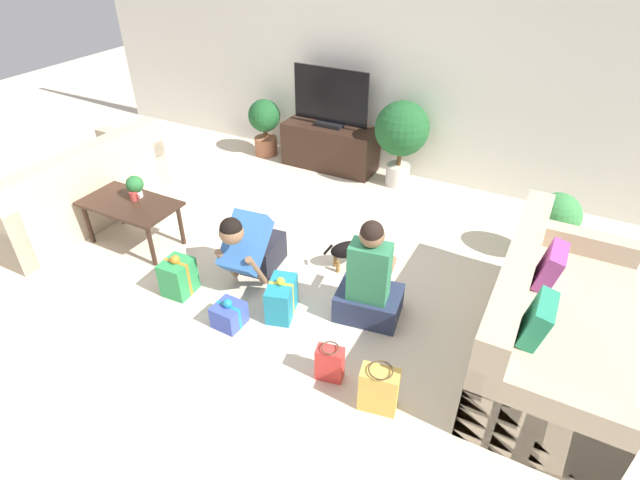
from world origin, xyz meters
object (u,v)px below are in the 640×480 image
Objects in this scene: tv_console at (330,147)px; person_sitting at (369,284)px; gift_box_b at (178,277)px; sofa_right at (550,327)px; potted_plant_back_right at (402,132)px; person_kneeling at (251,246)px; gift_bag_a at (379,389)px; tabletop_plant at (135,186)px; sofa_left at (74,193)px; gift_box_a at (229,315)px; gift_bag_b at (330,363)px; gift_box_c at (282,298)px; potted_plant_corner_right at (555,221)px; dog at (353,249)px; mug at (134,196)px; tv at (330,101)px; coffee_table at (130,208)px; potted_plant_back_left at (265,123)px.

person_sitting is at bearing -56.79° from tv_console.
sofa_right is at bearing 13.17° from gift_box_b.
potted_plant_back_right is at bearing 42.49° from sofa_right.
person_kneeling is 1.75m from gift_bag_a.
tabletop_plant is at bearing 92.48° from sofa_right.
sofa_left is 3.68m from potted_plant_back_right.
gift_box_a is 0.98m from gift_bag_b.
person_kneeling reaches higher than gift_box_c.
potted_plant_back_right is at bearing 155.99° from potted_plant_corner_right.
gift_box_b is (-1.20, -1.05, -0.04)m from dog.
gift_bag_b is at bearing 78.21° from sofa_left.
sofa_left is 16.48× the size of mug.
tv_console is 3.95× the size of gift_bag_b.
sofa_left is at bearing -8.42° from person_sitting.
potted_plant_back_right is at bearing -35.22° from dog.
tv is 0.95× the size of potted_plant_back_right.
gift_box_b reaches higher than gift_box_c.
person_sitting reaches higher than mug.
gift_bag_b is (3.43, -0.72, -0.17)m from sofa_left.
dog is (2.10, 0.65, -0.20)m from coffee_table.
gift_box_a is at bearing -22.94° from tabletop_plant.
potted_plant_corner_right is 2.81m from person_kneeling.
gift_bag_b is (0.67, -0.43, -0.01)m from gift_box_c.
potted_plant_back_left is at bearing 167.72° from potted_plant_corner_right.
potted_plant_back_left is at bearing 133.05° from gift_bag_a.
potted_plant_back_left is 4.33m from gift_bag_a.
mug is (-0.89, 0.46, 0.35)m from gift_box_b.
tv reaches higher than gift_box_a.
gift_box_a is at bearing 112.26° from dog.
mug is (-1.53, 0.60, 0.41)m from gift_box_a.
coffee_table is 0.12m from mug.
gift_box_b is 1.02× the size of gift_box_c.
potted_plant_back_left is 0.80× the size of person_sitting.
person_kneeling is at bearing -146.24° from potted_plant_corner_right.
potted_plant_corner_right is at bearing 27.26° from person_kneeling.
sofa_right is 3.66m from tv_console.
gift_box_c reaches higher than dog.
tv_console reaches higher than gift_box_b.
person_sitting reaches higher than tabletop_plant.
gift_bag_a is (1.38, -0.19, 0.07)m from gift_box_a.
mug is at bearing 89.47° from sofa_left.
dog is (3.02, 0.58, -0.10)m from sofa_left.
gift_box_c is at bearing -8.64° from mug.
sofa_left reaches higher than coffee_table.
sofa_left is at bearing 179.47° from mug.
sofa_left is at bearing 175.50° from coffee_table.
dog is 1.06× the size of gift_box_c.
tv is at bearing 162.75° from potted_plant_corner_right.
dog is at bearing 120.88° from gift_bag_a.
coffee_table is (0.92, -0.07, 0.10)m from sofa_left.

